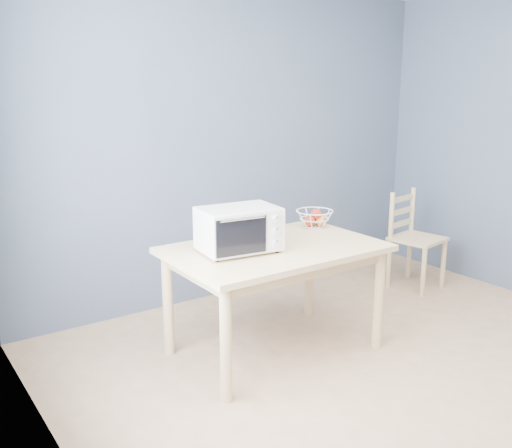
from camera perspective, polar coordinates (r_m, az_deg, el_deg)
room at (r=3.24m, az=20.20°, el=4.10°), size 4.01×4.51×2.61m
dining_table at (r=3.82m, az=1.91°, el=-3.70°), size 1.40×0.90×0.75m
toaster_oven at (r=3.62m, az=-2.00°, el=-0.52°), size 0.53×0.40×0.29m
fruit_basket at (r=4.30m, az=5.83°, el=0.62°), size 0.32×0.32×0.14m
dining_chair at (r=5.33m, az=15.47°, el=-1.57°), size 0.47×0.47×0.87m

